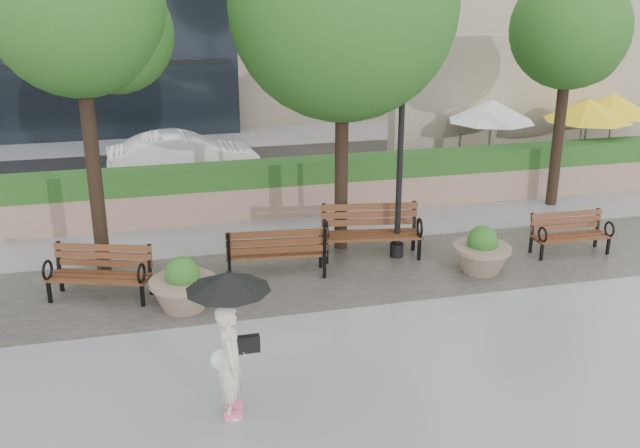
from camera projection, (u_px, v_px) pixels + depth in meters
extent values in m
plane|color=gray|center=(334.00, 351.00, 11.23)|extent=(100.00, 100.00, 0.00)
cube|color=#383330|center=(294.00, 277.00, 13.98)|extent=(28.00, 3.20, 0.01)
cube|color=#977461|center=(259.00, 200.00, 17.51)|extent=(24.00, 0.80, 0.80)
cube|color=#174517|center=(258.00, 173.00, 17.29)|extent=(24.00, 0.75, 0.55)
cube|color=tan|center=(545.00, 100.00, 21.96)|extent=(10.00, 0.60, 4.00)
cube|color=#174517|center=(565.00, 167.00, 20.33)|extent=(8.00, 0.50, 0.90)
cube|color=black|center=(236.00, 175.00, 21.30)|extent=(40.00, 7.00, 0.00)
cube|color=brown|center=(99.00, 277.00, 12.88)|extent=(1.90, 1.12, 0.05)
cube|color=brown|center=(103.00, 255.00, 13.04)|extent=(1.76, 0.72, 0.43)
cube|color=black|center=(101.00, 287.00, 12.98)|extent=(1.93, 1.21, 0.47)
torus|color=black|center=(47.00, 270.00, 12.72)|extent=(0.17, 0.37, 0.37)
torus|color=black|center=(141.00, 273.00, 12.58)|extent=(0.17, 0.37, 0.37)
cube|color=brown|center=(276.00, 252.00, 13.95)|extent=(2.00, 0.79, 0.05)
cube|color=brown|center=(277.00, 242.00, 13.56)|extent=(1.95, 0.34, 0.46)
cube|color=black|center=(276.00, 264.00, 14.00)|extent=(2.01, 0.90, 0.50)
torus|color=black|center=(321.00, 238.00, 14.19)|extent=(0.10, 0.40, 0.40)
torus|color=black|center=(228.00, 242.00, 13.95)|extent=(0.10, 0.40, 0.40)
cube|color=brown|center=(372.00, 235.00, 14.82)|extent=(2.11, 0.93, 0.06)
cube|color=brown|center=(370.00, 214.00, 15.00)|extent=(2.04, 0.46, 0.48)
cube|color=black|center=(371.00, 245.00, 14.93)|extent=(2.13, 1.04, 0.52)
torus|color=black|center=(327.00, 231.00, 14.48)|extent=(0.12, 0.42, 0.42)
torus|color=black|center=(420.00, 228.00, 14.64)|extent=(0.12, 0.42, 0.42)
cube|color=brown|center=(571.00, 237.00, 15.03)|extent=(1.65, 0.54, 0.05)
cube|color=brown|center=(566.00, 220.00, 15.17)|extent=(1.64, 0.16, 0.38)
cube|color=black|center=(569.00, 245.00, 15.11)|extent=(1.65, 0.63, 0.42)
torus|color=black|center=(543.00, 235.00, 14.66)|extent=(0.05, 0.34, 0.34)
torus|color=black|center=(609.00, 229.00, 14.98)|extent=(0.05, 0.34, 0.34)
cylinder|color=#7F6B56|center=(183.00, 282.00, 12.49)|extent=(1.17, 1.17, 0.09)
sphere|color=#133F12|center=(182.00, 273.00, 12.44)|extent=(0.61, 0.61, 0.61)
cylinder|color=#7F6B56|center=(482.00, 248.00, 14.09)|extent=(1.15, 1.15, 0.09)
sphere|color=#133F12|center=(483.00, 241.00, 14.04)|extent=(0.59, 0.59, 0.59)
cylinder|color=black|center=(400.00, 157.00, 14.33)|extent=(0.12, 0.12, 4.32)
cylinder|color=black|center=(397.00, 250.00, 14.98)|extent=(0.28, 0.28, 0.30)
sphere|color=black|center=(404.00, 44.00, 13.60)|extent=(0.24, 0.24, 0.24)
cylinder|color=black|center=(92.00, 156.00, 13.55)|extent=(0.28, 0.28, 4.71)
sphere|color=#133F12|center=(77.00, 9.00, 12.67)|extent=(3.16, 3.16, 3.16)
sphere|color=#133F12|center=(114.00, 34.00, 13.24)|extent=(2.21, 2.21, 2.21)
cylinder|color=black|center=(342.00, 141.00, 14.78)|extent=(0.28, 0.28, 4.72)
sphere|color=#133F12|center=(343.00, 5.00, 13.90)|extent=(4.54, 4.54, 4.54)
sphere|color=#133F12|center=(367.00, 29.00, 14.47)|extent=(3.18, 3.18, 3.18)
cylinder|color=black|center=(559.00, 126.00, 17.87)|extent=(0.28, 0.28, 4.10)
sphere|color=#133F12|center=(570.00, 29.00, 17.11)|extent=(2.87, 2.87, 2.87)
sphere|color=#133F12|center=(583.00, 45.00, 17.66)|extent=(2.01, 2.01, 2.01)
cylinder|color=black|center=(486.00, 177.00, 20.83)|extent=(0.40, 0.40, 0.10)
cylinder|color=#99999E|center=(489.00, 142.00, 20.49)|extent=(0.06, 0.06, 2.20)
cone|color=white|center=(492.00, 111.00, 20.20)|extent=(2.50, 2.50, 0.60)
cylinder|color=black|center=(580.00, 176.00, 20.94)|extent=(0.40, 0.40, 0.10)
cylinder|color=#99999E|center=(585.00, 141.00, 20.60)|extent=(0.06, 0.06, 2.20)
cone|color=yellow|center=(588.00, 110.00, 20.30)|extent=(2.50, 2.50, 0.60)
cylinder|color=black|center=(605.00, 168.00, 21.89)|extent=(0.40, 0.40, 0.10)
cylinder|color=#99999E|center=(610.00, 134.00, 21.54)|extent=(0.06, 0.06, 2.20)
cone|color=yellow|center=(614.00, 104.00, 21.25)|extent=(2.50, 2.50, 0.60)
imported|color=white|center=(184.00, 157.00, 20.42)|extent=(4.37, 1.76, 1.41)
imported|color=beige|center=(231.00, 357.00, 9.35)|extent=(0.53, 0.69, 1.71)
cube|color=#F2598C|center=(234.00, 405.00, 9.73)|extent=(0.15, 0.25, 0.09)
cube|color=#F2598C|center=(233.00, 416.00, 9.48)|extent=(0.15, 0.25, 0.09)
cube|color=black|center=(248.00, 344.00, 9.36)|extent=(0.16, 0.33, 0.23)
sphere|color=white|center=(221.00, 360.00, 9.60)|extent=(0.30, 0.30, 0.30)
cylinder|color=black|center=(229.00, 312.00, 9.19)|extent=(0.02, 0.02, 0.91)
cone|color=black|center=(228.00, 281.00, 9.05)|extent=(1.11, 1.11, 0.23)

